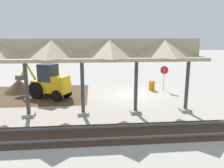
% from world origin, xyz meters
% --- Properties ---
extents(ground_plane, '(120.00, 120.00, 0.00)m').
position_xyz_m(ground_plane, '(0.00, 0.00, 0.00)').
color(ground_plane, '#9E998E').
extents(dirt_work_zone, '(9.29, 7.00, 0.01)m').
position_xyz_m(dirt_work_zone, '(8.66, -0.85, 0.00)').
color(dirt_work_zone, '#4C3823').
rests_on(dirt_work_zone, ground).
extents(platform_canopy, '(18.52, 3.20, 4.90)m').
position_xyz_m(platform_canopy, '(5.95, 4.54, 4.17)').
color(platform_canopy, '#9E998E').
rests_on(platform_canopy, ground).
extents(rail_tracks, '(60.00, 2.58, 0.15)m').
position_xyz_m(rail_tracks, '(0.00, 7.60, 0.03)').
color(rail_tracks, slate).
rests_on(rail_tracks, ground).
extents(stop_sign, '(0.63, 0.47, 2.32)m').
position_xyz_m(stop_sign, '(-3.13, -1.35, 1.67)').
color(stop_sign, gray).
rests_on(stop_sign, ground).
extents(backhoe, '(5.01, 3.55, 2.82)m').
position_xyz_m(backhoe, '(7.14, 0.20, 1.27)').
color(backhoe, '#EAB214').
rests_on(backhoe, ground).
extents(dirt_mound, '(5.37, 5.37, 2.37)m').
position_xyz_m(dirt_mound, '(10.31, -1.97, 0.00)').
color(dirt_mound, '#4C3823').
rests_on(dirt_mound, ground).
extents(traffic_barrel, '(0.56, 0.56, 0.90)m').
position_xyz_m(traffic_barrel, '(-2.03, -1.54, 0.45)').
color(traffic_barrel, orange).
rests_on(traffic_barrel, ground).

